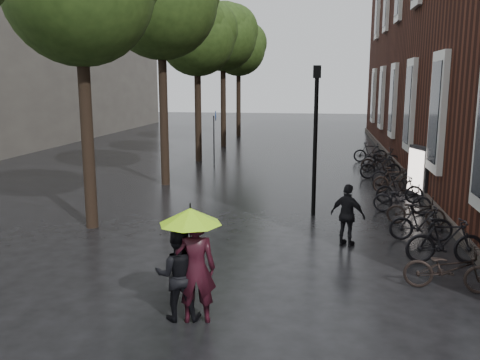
% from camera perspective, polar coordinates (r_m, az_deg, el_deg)
% --- Properties ---
extents(street_trees, '(4.33, 34.03, 8.91)m').
position_cam_1_polar(street_trees, '(22.41, -6.72, 17.13)').
color(street_trees, black).
rests_on(street_trees, ground).
extents(person_burgundy, '(0.74, 0.57, 1.81)m').
position_cam_1_polar(person_burgundy, '(8.39, -5.00, -9.91)').
color(person_burgundy, black).
rests_on(person_burgundy, ground).
extents(person_black, '(0.87, 0.74, 1.56)m').
position_cam_1_polar(person_black, '(8.56, -6.99, -10.45)').
color(person_black, black).
rests_on(person_black, ground).
extents(lime_umbrella, '(1.02, 1.02, 1.51)m').
position_cam_1_polar(lime_umbrella, '(8.08, -5.59, -4.05)').
color(lime_umbrella, black).
rests_on(lime_umbrella, ground).
extents(pedestrian_walking, '(0.95, 0.74, 1.51)m').
position_cam_1_polar(pedestrian_walking, '(12.45, 12.00, -3.89)').
color(pedestrian_walking, black).
rests_on(pedestrian_walking, ground).
extents(parked_bicycles, '(2.10, 16.61, 1.02)m').
position_cam_1_polar(parked_bicycles, '(18.12, 17.13, -0.47)').
color(parked_bicycles, black).
rests_on(parked_bicycles, ground).
extents(ad_lightbox, '(0.27, 1.18, 1.77)m').
position_cam_1_polar(ad_lightbox, '(18.22, 19.51, 0.82)').
color(ad_lightbox, black).
rests_on(ad_lightbox, ground).
extents(lamp_post, '(0.22, 0.22, 4.36)m').
position_cam_1_polar(lamp_post, '(14.93, 8.49, 6.03)').
color(lamp_post, black).
rests_on(lamp_post, ground).
extents(cycle_sign, '(0.14, 0.47, 2.58)m').
position_cam_1_polar(cycle_sign, '(24.02, -2.86, 5.69)').
color(cycle_sign, '#262628').
rests_on(cycle_sign, ground).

